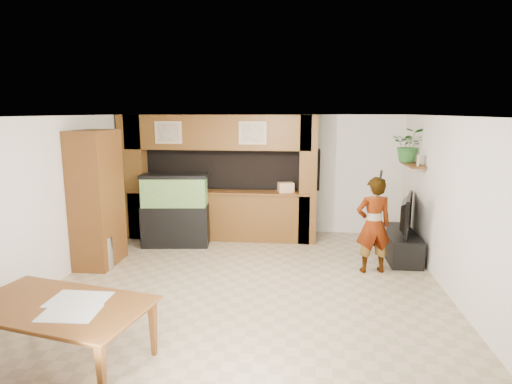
# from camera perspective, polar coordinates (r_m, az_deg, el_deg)

# --- Properties ---
(floor) EXTENTS (6.50, 6.50, 0.00)m
(floor) POSITION_cam_1_polar(r_m,az_deg,el_deg) (6.74, -1.34, -12.61)
(floor) COLOR tan
(floor) RESTS_ON ground
(ceiling) EXTENTS (6.50, 6.50, 0.00)m
(ceiling) POSITION_cam_1_polar(r_m,az_deg,el_deg) (6.19, -1.44, 10.08)
(ceiling) COLOR white
(ceiling) RESTS_ON wall_back
(wall_back) EXTENTS (6.00, 0.00, 6.00)m
(wall_back) POSITION_cam_1_polar(r_m,az_deg,el_deg) (9.52, 1.14, 2.44)
(wall_back) COLOR silver
(wall_back) RESTS_ON floor
(wall_left) EXTENTS (0.00, 6.50, 6.50)m
(wall_left) POSITION_cam_1_polar(r_m,az_deg,el_deg) (7.35, -25.28, -1.06)
(wall_left) COLOR silver
(wall_left) RESTS_ON floor
(wall_right) EXTENTS (0.00, 6.50, 6.50)m
(wall_right) POSITION_cam_1_polar(r_m,az_deg,el_deg) (6.66, 25.17, -2.18)
(wall_right) COLOR silver
(wall_right) RESTS_ON floor
(partition) EXTENTS (4.20, 0.99, 2.60)m
(partition) POSITION_cam_1_polar(r_m,az_deg,el_deg) (9.05, -5.20, 2.05)
(partition) COLOR brown
(partition) RESTS_ON floor
(wall_clock) EXTENTS (0.05, 0.25, 0.25)m
(wall_clock) POSITION_cam_1_polar(r_m,az_deg,el_deg) (8.11, -21.77, 4.51)
(wall_clock) COLOR black
(wall_clock) RESTS_ON wall_left
(wall_shelf) EXTENTS (0.25, 0.90, 0.04)m
(wall_shelf) POSITION_cam_1_polar(r_m,az_deg,el_deg) (8.40, 20.14, 3.44)
(wall_shelf) COLOR brown
(wall_shelf) RESTS_ON wall_right
(pantry_cabinet) EXTENTS (0.59, 0.97, 2.36)m
(pantry_cabinet) POSITION_cam_1_polar(r_m,az_deg,el_deg) (7.89, -20.45, -0.85)
(pantry_cabinet) COLOR brown
(pantry_cabinet) RESTS_ON floor
(trash_can) EXTENTS (0.31, 0.31, 0.56)m
(trash_can) POSITION_cam_1_polar(r_m,az_deg,el_deg) (7.84, -19.63, -7.66)
(trash_can) COLOR #B2B2B7
(trash_can) RESTS_ON floor
(aquarium) EXTENTS (1.31, 0.49, 1.45)m
(aquarium) POSITION_cam_1_polar(r_m,az_deg,el_deg) (8.68, -10.72, -2.52)
(aquarium) COLOR black
(aquarium) RESTS_ON floor
(tv_stand) EXTENTS (0.53, 1.45, 0.48)m
(tv_stand) POSITION_cam_1_polar(r_m,az_deg,el_deg) (8.41, 18.58, -6.64)
(tv_stand) COLOR black
(tv_stand) RESTS_ON floor
(television) EXTENTS (0.48, 1.19, 0.69)m
(television) POSITION_cam_1_polar(r_m,az_deg,el_deg) (8.26, 18.82, -2.75)
(television) COLOR black
(television) RESTS_ON tv_stand
(photo_frame) EXTENTS (0.05, 0.15, 0.20)m
(photo_frame) POSITION_cam_1_polar(r_m,az_deg,el_deg) (8.05, 20.78, 3.98)
(photo_frame) COLOR tan
(photo_frame) RESTS_ON wall_shelf
(potted_plant) EXTENTS (0.70, 0.65, 0.64)m
(potted_plant) POSITION_cam_1_polar(r_m,az_deg,el_deg) (8.58, 19.73, 5.90)
(potted_plant) COLOR #276126
(potted_plant) RESTS_ON wall_shelf
(person) EXTENTS (0.65, 0.49, 1.62)m
(person) POSITION_cam_1_polar(r_m,az_deg,el_deg) (7.37, 15.38, -4.26)
(person) COLOR #A9805C
(person) RESTS_ON floor
(microphone) EXTENTS (0.04, 0.10, 0.17)m
(microphone) POSITION_cam_1_polar(r_m,az_deg,el_deg) (7.06, 16.33, 2.18)
(microphone) COLOR black
(microphone) RESTS_ON person
(dining_table) EXTENTS (2.10, 1.45, 0.68)m
(dining_table) POSITION_cam_1_polar(r_m,az_deg,el_deg) (5.20, -24.97, -16.96)
(dining_table) COLOR brown
(dining_table) RESTS_ON floor
(newspaper_a) EXTENTS (0.58, 0.44, 0.01)m
(newspaper_a) POSITION_cam_1_polar(r_m,az_deg,el_deg) (4.82, -23.61, -14.59)
(newspaper_a) COLOR silver
(newspaper_a) RESTS_ON dining_table
(newspaper_b) EXTENTS (0.61, 0.45, 0.01)m
(newspaper_b) POSITION_cam_1_polar(r_m,az_deg,el_deg) (5.10, -22.57, -13.11)
(newspaper_b) COLOR silver
(newspaper_b) RESTS_ON dining_table
(counter_box) EXTENTS (0.35, 0.28, 0.20)m
(counter_box) POSITION_cam_1_polar(r_m,az_deg,el_deg) (8.72, 4.00, 0.61)
(counter_box) COLOR tan
(counter_box) RESTS_ON partition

